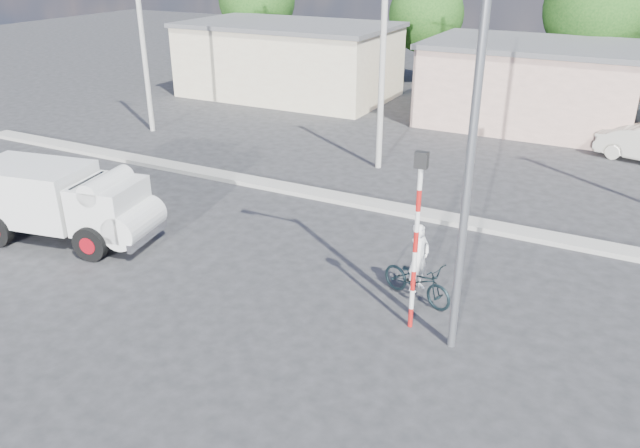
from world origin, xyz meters
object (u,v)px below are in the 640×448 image
at_px(bicycle, 417,280).
at_px(cyclist, 418,268).
at_px(truck, 65,201).
at_px(traffic_pole, 417,228).
at_px(streetlight, 465,133).

bearing_deg(bicycle, cyclist, 0.00).
relative_size(truck, cyclist, 3.28).
bearing_deg(traffic_pole, streetlight, -17.73).
xyz_separation_m(truck, streetlight, (11.90, -0.02, 3.67)).
distance_m(truck, bicycle, 10.80).
height_order(bicycle, streetlight, streetlight).
relative_size(truck, bicycle, 2.80).
bearing_deg(cyclist, bicycle, 0.00).
bearing_deg(streetlight, cyclist, 128.37).
bearing_deg(cyclist, truck, 117.68).
relative_size(cyclist, streetlight, 0.20).
bearing_deg(streetlight, bicycle, 128.37).
bearing_deg(truck, traffic_pole, -9.07).
bearing_deg(bicycle, traffic_pole, -147.30).
xyz_separation_m(cyclist, streetlight, (1.24, -1.56, 4.06)).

